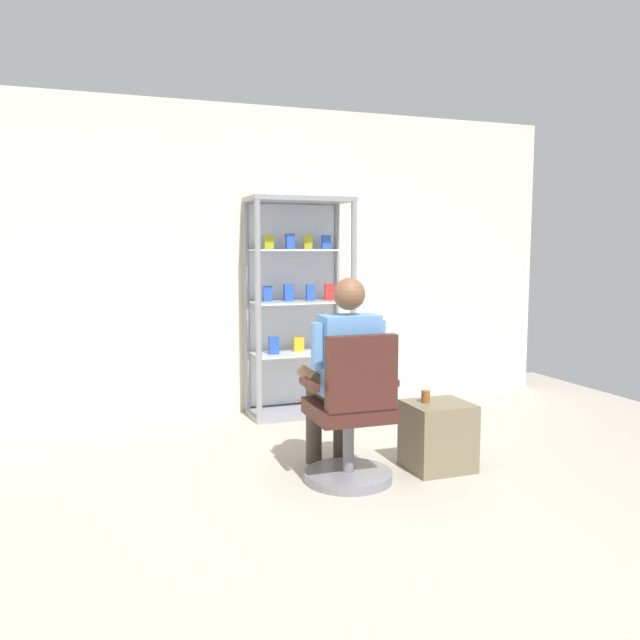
# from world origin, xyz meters

# --- Properties ---
(ground_plane) EXTENTS (7.20, 7.20, 0.00)m
(ground_plane) POSITION_xyz_m (0.00, 0.00, 0.00)
(ground_plane) COLOR #B2A899
(back_wall) EXTENTS (6.00, 0.10, 2.70)m
(back_wall) POSITION_xyz_m (0.00, 3.00, 1.35)
(back_wall) COLOR silver
(back_wall) RESTS_ON ground
(display_cabinet_main) EXTENTS (0.90, 0.45, 1.90)m
(display_cabinet_main) POSITION_xyz_m (0.40, 2.76, 0.96)
(display_cabinet_main) COLOR gray
(display_cabinet_main) RESTS_ON ground
(office_chair) EXTENTS (0.57, 0.56, 0.96)m
(office_chair) POSITION_xyz_m (0.16, 0.95, 0.39)
(office_chair) COLOR slate
(office_chair) RESTS_ON ground
(seated_shopkeeper) EXTENTS (0.49, 0.57, 1.29)m
(seated_shopkeeper) POSITION_xyz_m (0.17, 1.12, 0.71)
(seated_shopkeeper) COLOR #3F382D
(seated_shopkeeper) RESTS_ON ground
(storage_crate) EXTENTS (0.41, 0.37, 0.45)m
(storage_crate) POSITION_xyz_m (0.81, 1.01, 0.22)
(storage_crate) COLOR #72664C
(storage_crate) RESTS_ON ground
(tea_glass) EXTENTS (0.06, 0.06, 0.08)m
(tea_glass) POSITION_xyz_m (0.74, 1.06, 0.49)
(tea_glass) COLOR brown
(tea_glass) RESTS_ON storage_crate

